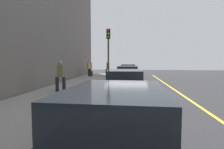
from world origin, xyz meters
TOP-DOWN VIEW (x-y plane):
  - ground_plane at (0.00, 0.00)m, footprint 56.00×56.00m
  - sidewalk at (0.00, -3.30)m, footprint 28.00×4.60m
  - lane_stripe_centre at (0.00, 3.20)m, footprint 28.00×0.14m
  - parked_car_red at (-10.79, -0.05)m, footprint 4.46×1.96m
  - parked_car_navy at (-4.09, -0.01)m, footprint 4.56×1.91m
  - parked_car_charcoal at (2.49, -0.05)m, footprint 4.56×2.03m
  - parked_car_black at (8.39, 0.01)m, footprint 4.75×2.02m
  - pedestrian_brown_coat at (-10.25, -2.41)m, footprint 0.50×0.58m
  - pedestrian_olive_coat at (0.75, -3.89)m, footprint 0.54×0.59m
  - pedestrian_tan_coat at (-9.63, -4.46)m, footprint 0.54×0.58m
  - traffic_light_pole at (-2.08, -1.37)m, footprint 0.35×0.26m
  - rolling_suitcase at (-10.14, -4.34)m, footprint 0.34×0.22m

SIDE VIEW (x-z plane):
  - ground_plane at x=0.00m, z-range 0.00..0.00m
  - lane_stripe_centre at x=0.00m, z-range 0.00..0.01m
  - sidewalk at x=0.00m, z-range 0.00..0.15m
  - rolling_suitcase at x=-10.14m, z-range -0.03..0.92m
  - parked_car_red at x=-10.79m, z-range 0.00..1.51m
  - parked_car_charcoal at x=2.49m, z-range 0.00..1.51m
  - parked_car_navy at x=-4.09m, z-range 0.00..1.51m
  - parked_car_black at x=8.39m, z-range 0.00..1.52m
  - pedestrian_brown_coat at x=-10.25m, z-range 0.21..1.98m
  - pedestrian_olive_coat at x=0.75m, z-range 0.21..2.01m
  - pedestrian_tan_coat at x=-9.63m, z-range 0.21..2.04m
  - traffic_light_pole at x=-2.08m, z-range 0.89..4.97m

